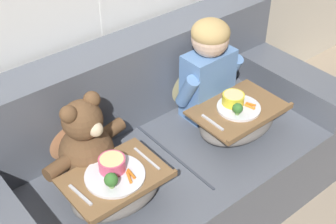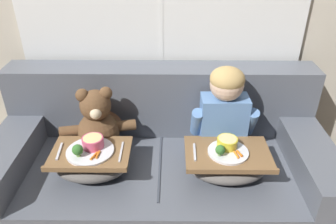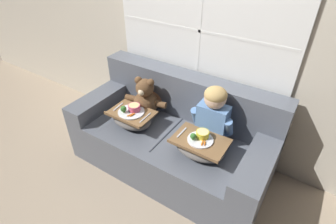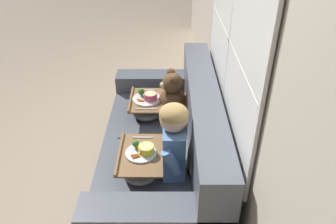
{
  "view_description": "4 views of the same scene",
  "coord_description": "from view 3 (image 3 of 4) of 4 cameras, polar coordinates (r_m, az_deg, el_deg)",
  "views": [
    {
      "loc": [
        -1.06,
        -1.3,
        1.97
      ],
      "look_at": [
        -0.03,
        -0.05,
        0.73
      ],
      "focal_mm": 50.0,
      "sensor_mm": 36.0,
      "label": 1
    },
    {
      "loc": [
        0.06,
        -1.49,
        1.65
      ],
      "look_at": [
        0.05,
        0.08,
        0.73
      ],
      "focal_mm": 35.0,
      "sensor_mm": 36.0,
      "label": 2
    },
    {
      "loc": [
        1.01,
        -1.61,
        2.03
      ],
      "look_at": [
        -0.0,
        -0.04,
        0.69
      ],
      "focal_mm": 28.0,
      "sensor_mm": 36.0,
      "label": 3
    },
    {
      "loc": [
        2.09,
        0.07,
        2.05
      ],
      "look_at": [
        0.01,
        0.07,
        0.71
      ],
      "focal_mm": 35.0,
      "sensor_mm": 36.0,
      "label": 4
    }
  ],
  "objects": [
    {
      "name": "lap_tray_teddy",
      "position": [
        2.52,
        -7.87,
        -1.22
      ],
      "size": [
        0.42,
        0.3,
        0.22
      ],
      "color": "slate",
      "rests_on": "teddy_bear"
    },
    {
      "name": "couch",
      "position": [
        2.59,
        1.23,
        -5.58
      ],
      "size": [
        1.89,
        0.89,
        0.89
      ],
      "color": "#565B66",
      "rests_on": "ground_plane"
    },
    {
      "name": "child_figure",
      "position": [
        2.24,
        9.87,
        -0.08
      ],
      "size": [
        0.38,
        0.19,
        0.53
      ],
      "color": "#5B84BC",
      "rests_on": "couch"
    },
    {
      "name": "throw_pillow_behind_child",
      "position": [
        2.44,
        11.12,
        -0.69
      ],
      "size": [
        0.35,
        0.17,
        0.36
      ],
      "color": "tan",
      "rests_on": "couch"
    },
    {
      "name": "lap_tray_child",
      "position": [
        2.21,
        6.9,
        -7.37
      ],
      "size": [
        0.45,
        0.31,
        0.22
      ],
      "color": "slate",
      "rests_on": "child_figure"
    },
    {
      "name": "wall_back_with_window",
      "position": [
        2.48,
        7.48,
        18.0
      ],
      "size": [
        8.0,
        0.08,
        2.6
      ],
      "color": "beige",
      "rests_on": "ground_plane"
    },
    {
      "name": "ground_plane",
      "position": [
        2.78,
        0.47,
        -11.35
      ],
      "size": [
        14.0,
        14.0,
        0.0
      ],
      "primitive_type": "plane",
      "color": "tan"
    },
    {
      "name": "throw_pillow_behind_teddy",
      "position": [
        2.72,
        -2.96,
        4.19
      ],
      "size": [
        0.33,
        0.16,
        0.34
      ],
      "color": "#B2754C",
      "rests_on": "couch"
    },
    {
      "name": "teddy_bear",
      "position": [
        2.61,
        -5.0,
        2.77
      ],
      "size": [
        0.44,
        0.32,
        0.41
      ],
      "color": "brown",
      "rests_on": "couch"
    }
  ]
}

